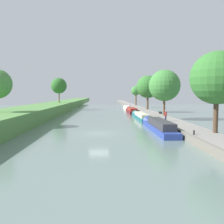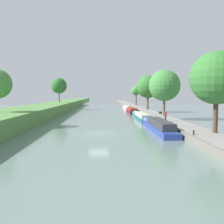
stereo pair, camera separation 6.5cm
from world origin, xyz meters
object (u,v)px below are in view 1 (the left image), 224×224
(narrowboat_cream, at_px, (127,108))
(person_walking, at_px, (166,115))
(mooring_bollard_near, at_px, (194,132))
(narrowboat_blue, at_px, (158,126))
(park_bench, at_px, (160,112))
(mooring_bollard_far, at_px, (130,105))
(narrowboat_maroon, at_px, (131,111))
(narrowboat_teal, at_px, (140,116))

(narrowboat_cream, distance_m, person_walking, 39.53)
(narrowboat_cream, height_order, mooring_bollard_near, mooring_bollard_near)
(narrowboat_blue, relative_size, park_bench, 9.24)
(mooring_bollard_near, bearing_deg, narrowboat_blue, 102.72)
(narrowboat_blue, distance_m, mooring_bollard_far, 49.25)
(narrowboat_blue, bearing_deg, narrowboat_maroon, 90.14)
(narrowboat_maroon, relative_size, mooring_bollard_far, 26.56)
(narrowboat_cream, bearing_deg, narrowboat_teal, -90.21)
(park_bench, bearing_deg, narrowboat_teal, -160.81)
(mooring_bollard_near, bearing_deg, narrowboat_teal, 94.23)
(mooring_bollard_far, height_order, park_bench, park_bench)
(narrowboat_teal, relative_size, narrowboat_maroon, 1.24)
(narrowboat_cream, distance_m, mooring_bollard_far, 6.14)
(mooring_bollard_far, distance_m, park_bench, 32.21)
(narrowboat_blue, xyz_separation_m, narrowboat_cream, (0.16, 43.32, -0.16))
(narrowboat_blue, bearing_deg, park_bench, 75.23)
(narrowboat_blue, xyz_separation_m, person_walking, (2.05, 3.85, 1.05))
(narrowboat_blue, bearing_deg, mooring_bollard_far, 87.92)
(mooring_bollard_near, height_order, mooring_bollard_far, same)
(narrowboat_maroon, distance_m, narrowboat_cream, 13.41)
(narrowboat_teal, height_order, narrowboat_cream, narrowboat_teal)
(narrowboat_blue, bearing_deg, mooring_bollard_near, -77.28)
(narrowboat_blue, xyz_separation_m, mooring_bollard_near, (1.79, -7.94, 0.40))
(narrowboat_cream, bearing_deg, mooring_bollard_far, 74.48)
(narrowboat_cream, relative_size, mooring_bollard_near, 28.21)
(narrowboat_blue, height_order, person_walking, person_walking)
(person_walking, xyz_separation_m, mooring_bollard_far, (-0.26, 45.36, -0.65))
(person_walking, bearing_deg, narrowboat_cream, 92.74)
(narrowboat_teal, distance_m, park_bench, 4.77)
(person_walking, bearing_deg, park_bench, 79.46)
(person_walking, bearing_deg, narrowboat_maroon, 94.65)
(narrowboat_teal, relative_size, person_walking, 8.91)
(narrowboat_maroon, height_order, mooring_bollard_far, narrowboat_maroon)
(narrowboat_cream, bearing_deg, narrowboat_maroon, -90.97)
(narrowboat_teal, xyz_separation_m, narrowboat_maroon, (-0.12, 14.34, 0.08))
(narrowboat_maroon, bearing_deg, narrowboat_teal, -89.50)
(narrowboat_teal, distance_m, person_walking, 11.95)
(person_walking, xyz_separation_m, mooring_bollard_near, (-0.26, -11.79, -0.65))
(narrowboat_teal, height_order, narrowboat_maroon, narrowboat_maroon)
(mooring_bollard_near, distance_m, park_bench, 25.21)
(narrowboat_blue, relative_size, narrowboat_teal, 0.94)
(narrowboat_teal, distance_m, narrowboat_maroon, 14.34)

